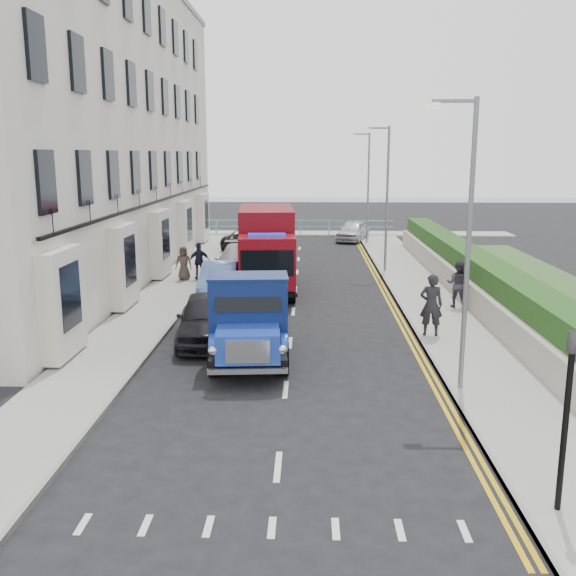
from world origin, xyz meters
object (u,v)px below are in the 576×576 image
object	(u,v)px
lamp_near	(464,230)
red_lorry	(266,247)
lamp_mid	(385,191)
bedford_lorry	(249,324)
lamp_far	(366,181)
pedestrian_east_near	(431,305)
parked_car_front	(207,318)

from	to	relation	value
lamp_near	red_lorry	size ratio (longest dim) A/B	1.04
red_lorry	lamp_mid	bearing A→B (deg)	32.42
lamp_mid	bedford_lorry	world-z (taller)	lamp_mid
lamp_near	lamp_far	bearing A→B (deg)	90.00
lamp_far	red_lorry	distance (m)	15.19
lamp_near	pedestrian_east_near	world-z (taller)	lamp_near
red_lorry	pedestrian_east_near	distance (m)	9.32
lamp_near	parked_car_front	world-z (taller)	lamp_near
lamp_mid	red_lorry	distance (m)	7.09
pedestrian_east_near	parked_car_front	bearing A→B (deg)	8.42
lamp_near	parked_car_front	size ratio (longest dim) A/B	1.61
pedestrian_east_near	bedford_lorry	bearing A→B (deg)	30.67
parked_car_front	red_lorry	bearing A→B (deg)	74.18
lamp_near	parked_car_front	distance (m)	8.58
bedford_lorry	lamp_near	bearing A→B (deg)	-24.47
lamp_far	lamp_near	bearing A→B (deg)	-90.00
lamp_near	bedford_lorry	xyz separation A→B (m)	(-5.26, 1.91, -2.84)
bedford_lorry	parked_car_front	size ratio (longest dim) A/B	1.26
bedford_lorry	parked_car_front	distance (m)	2.72
lamp_mid	parked_car_front	xyz separation A→B (m)	(-6.78, -11.87, -3.26)
red_lorry	bedford_lorry	bearing A→B (deg)	-93.26
bedford_lorry	red_lorry	distance (m)	10.09
lamp_near	pedestrian_east_near	size ratio (longest dim) A/B	3.55
bedford_lorry	parked_car_front	xyz separation A→B (m)	(-1.52, 2.21, -0.42)
lamp_far	red_lorry	bearing A→B (deg)	-111.13
lamp_far	pedestrian_east_near	xyz separation A→B (m)	(0.22, -21.40, -2.89)
parked_car_front	pedestrian_east_near	size ratio (longest dim) A/B	2.20
red_lorry	parked_car_front	bearing A→B (deg)	-104.00
red_lorry	pedestrian_east_near	world-z (taller)	red_lorry
lamp_near	pedestrian_east_near	bearing A→B (deg)	87.23
parked_car_front	bedford_lorry	bearing A→B (deg)	-61.53
bedford_lorry	pedestrian_east_near	size ratio (longest dim) A/B	2.77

